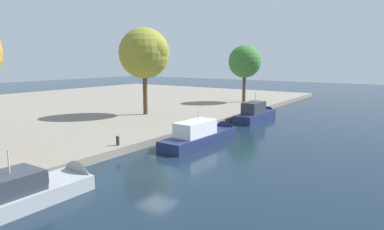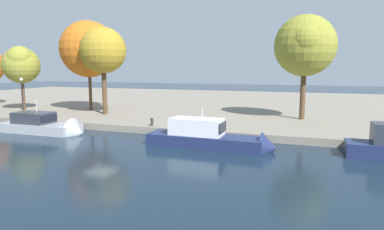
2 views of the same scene
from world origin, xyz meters
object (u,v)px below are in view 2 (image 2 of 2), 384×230
(motor_yacht_1, at_px, (45,128))
(lamp_post, at_px, (22,92))
(tree_1, at_px, (89,49))
(tree_5, at_px, (304,45))
(motor_yacht_2, at_px, (211,139))
(tree_2, at_px, (102,51))
(tree_3, at_px, (22,64))
(mooring_bollard_2, at_px, (152,121))

(motor_yacht_1, height_order, lamp_post, lamp_post)
(tree_1, relative_size, tree_5, 1.04)
(motor_yacht_2, bearing_deg, tree_2, 151.73)
(motor_yacht_1, xyz_separation_m, lamp_post, (-8.24, 5.32, 3.09))
(lamp_post, xyz_separation_m, tree_3, (-3.92, 3.99, 3.55))
(motor_yacht_1, distance_m, motor_yacht_2, 17.81)
(motor_yacht_1, distance_m, lamp_post, 10.28)
(mooring_bollard_2, distance_m, tree_1, 18.18)
(tree_3, bearing_deg, tree_5, 6.02)
(tree_3, distance_m, tree_5, 36.94)
(motor_yacht_2, height_order, lamp_post, lamp_post)
(tree_3, height_order, tree_5, tree_5)
(tree_3, bearing_deg, tree_1, 20.11)
(motor_yacht_1, relative_size, tree_3, 1.08)
(motor_yacht_1, height_order, motor_yacht_2, motor_yacht_1)
(motor_yacht_2, xyz_separation_m, tree_3, (-29.97, 9.76, 6.43))
(tree_1, xyz_separation_m, tree_3, (-8.73, -3.20, -1.97))
(mooring_bollard_2, distance_m, tree_3, 23.95)
(lamp_post, xyz_separation_m, tree_5, (32.76, 7.85, 5.53))
(motor_yacht_2, bearing_deg, motor_yacht_1, -179.81)
(tree_1, bearing_deg, tree_5, 1.38)
(motor_yacht_1, height_order, tree_2, tree_2)
(tree_1, bearing_deg, motor_yacht_1, -74.63)
(motor_yacht_2, distance_m, tree_5, 17.37)
(tree_1, distance_m, tree_2, 5.32)
(tree_2, bearing_deg, motor_yacht_2, -29.94)
(mooring_bollard_2, bearing_deg, tree_3, 165.90)
(lamp_post, bearing_deg, tree_1, 56.23)
(motor_yacht_2, distance_m, mooring_bollard_2, 8.54)
(motor_yacht_1, height_order, tree_5, tree_5)
(motor_yacht_2, relative_size, tree_1, 0.89)
(motor_yacht_2, bearing_deg, tree_3, 163.62)
(tree_3, bearing_deg, tree_2, 0.11)
(mooring_bollard_2, bearing_deg, lamp_post, 174.88)
(motor_yacht_1, height_order, mooring_bollard_2, motor_yacht_1)
(tree_5, bearing_deg, lamp_post, -166.52)
(mooring_bollard_2, xyz_separation_m, tree_5, (14.19, 9.52, 7.94))
(motor_yacht_1, relative_size, tree_5, 0.81)
(motor_yacht_2, bearing_deg, lamp_post, 169.16)
(motor_yacht_1, relative_size, tree_1, 0.78)
(motor_yacht_2, xyz_separation_m, mooring_bollard_2, (-7.47, 4.11, 0.47))
(tree_3, bearing_deg, motor_yacht_1, -37.41)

